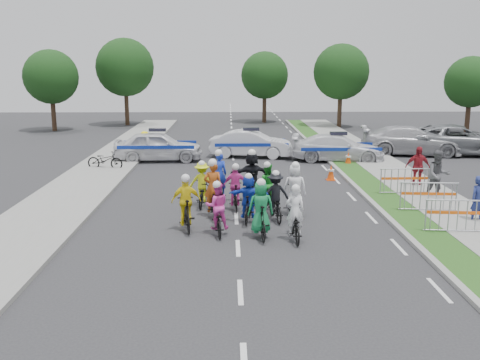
{
  "coord_description": "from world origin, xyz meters",
  "views": [
    {
      "loc": [
        -0.26,
        -14.42,
        5.1
      ],
      "look_at": [
        0.15,
        4.11,
        1.1
      ],
      "focal_mm": 40.0,
      "sensor_mm": 36.0,
      "label": 1
    }
  ],
  "objects_px": {
    "rider_9": "(236,192)",
    "police_car_2": "(338,148)",
    "barrier_1": "(428,198)",
    "rider_3": "(186,209)",
    "cone_1": "(348,159)",
    "rider_1": "(261,214)",
    "civilian_suv": "(457,140)",
    "rider_4": "(275,200)",
    "rider_11": "(252,180)",
    "civilian_sedan": "(411,141)",
    "tree_3": "(125,67)",
    "spectator_2": "(418,167)",
    "marshal_hiviz": "(145,146)",
    "rider_6": "(213,197)",
    "rider_10": "(202,188)",
    "rider_2": "(217,214)",
    "tree_1": "(341,72)",
    "spectator_1": "(438,175)",
    "rider_7": "(295,194)",
    "tree_2": "(471,82)",
    "rider_8": "(267,191)",
    "barrier_2": "(404,182)",
    "rider_5": "(248,201)",
    "tree_4": "(265,75)",
    "parked_bike": "(105,160)",
    "police_car_1": "(251,144)",
    "police_car_0": "(158,146)",
    "rider_12": "(219,184)",
    "barrier_0": "(458,218)",
    "spectator_0": "(479,200)",
    "rider_0": "(295,221)",
    "cone_0": "(331,173)"
  },
  "relations": [
    {
      "from": "rider_7",
      "to": "rider_1",
      "type": "bearing_deg",
      "value": 63.4
    },
    {
      "from": "cone_1",
      "to": "parked_bike",
      "type": "distance_m",
      "value": 12.39
    },
    {
      "from": "rider_10",
      "to": "civilian_suv",
      "type": "distance_m",
      "value": 18.14
    },
    {
      "from": "rider_4",
      "to": "cone_0",
      "type": "distance_m",
      "value": 6.98
    },
    {
      "from": "rider_12",
      "to": "barrier_1",
      "type": "height_order",
      "value": "rider_12"
    },
    {
      "from": "rider_2",
      "to": "marshal_hiviz",
      "type": "height_order",
      "value": "rider_2"
    },
    {
      "from": "police_car_2",
      "to": "cone_1",
      "type": "relative_size",
      "value": 7.03
    },
    {
      "from": "police_car_1",
      "to": "spectator_0",
      "type": "distance_m",
      "value": 14.79
    },
    {
      "from": "spectator_1",
      "to": "tree_3",
      "type": "xyz_separation_m",
      "value": [
        -16.81,
        26.48,
        3.93
      ]
    },
    {
      "from": "rider_2",
      "to": "barrier_2",
      "type": "distance_m",
      "value": 8.7
    },
    {
      "from": "rider_1",
      "to": "rider_9",
      "type": "relative_size",
      "value": 1.07
    },
    {
      "from": "rider_0",
      "to": "rider_12",
      "type": "bearing_deg",
      "value": -65.51
    },
    {
      "from": "rider_10",
      "to": "cone_1",
      "type": "bearing_deg",
      "value": -126.57
    },
    {
      "from": "rider_7",
      "to": "cone_1",
      "type": "relative_size",
      "value": 2.71
    },
    {
      "from": "civilian_sedan",
      "to": "tree_3",
      "type": "xyz_separation_m",
      "value": [
        -19.29,
        16.07,
        4.06
      ]
    },
    {
      "from": "rider_8",
      "to": "spectator_2",
      "type": "xyz_separation_m",
      "value": [
        6.59,
        3.25,
        0.23
      ]
    },
    {
      "from": "spectator_1",
      "to": "tree_3",
      "type": "height_order",
      "value": "tree_3"
    },
    {
      "from": "rider_9",
      "to": "police_car_2",
      "type": "relative_size",
      "value": 0.35
    },
    {
      "from": "tree_2",
      "to": "tree_3",
      "type": "bearing_deg",
      "value": 167.47
    },
    {
      "from": "rider_2",
      "to": "tree_1",
      "type": "xyz_separation_m",
      "value": [
        9.61,
        28.66,
        3.9
      ]
    },
    {
      "from": "barrier_1",
      "to": "rider_3",
      "type": "bearing_deg",
      "value": -168.15
    },
    {
      "from": "rider_9",
      "to": "police_car_2",
      "type": "distance_m",
      "value": 11.37
    },
    {
      "from": "rider_9",
      "to": "tree_1",
      "type": "relative_size",
      "value": 0.25
    },
    {
      "from": "rider_10",
      "to": "cone_1",
      "type": "height_order",
      "value": "rider_10"
    },
    {
      "from": "police_car_1",
      "to": "police_car_0",
      "type": "bearing_deg",
      "value": 111.65
    },
    {
      "from": "rider_4",
      "to": "rider_11",
      "type": "relative_size",
      "value": 0.86
    },
    {
      "from": "rider_1",
      "to": "barrier_2",
      "type": "bearing_deg",
      "value": -145.24
    },
    {
      "from": "police_car_2",
      "to": "rider_3",
      "type": "bearing_deg",
      "value": 159.01
    },
    {
      "from": "rider_6",
      "to": "rider_9",
      "type": "bearing_deg",
      "value": -140.79
    },
    {
      "from": "police_car_2",
      "to": "civilian_suv",
      "type": "relative_size",
      "value": 0.79
    },
    {
      "from": "barrier_2",
      "to": "tree_2",
      "type": "relative_size",
      "value": 0.35
    },
    {
      "from": "rider_7",
      "to": "rider_10",
      "type": "bearing_deg",
      "value": -19.76
    },
    {
      "from": "rider_4",
      "to": "rider_7",
      "type": "distance_m",
      "value": 0.92
    },
    {
      "from": "civilian_suv",
      "to": "tree_2",
      "type": "relative_size",
      "value": 1.08
    },
    {
      "from": "civilian_sedan",
      "to": "tree_1",
      "type": "bearing_deg",
      "value": 13.69
    },
    {
      "from": "rider_1",
      "to": "civilian_suv",
      "type": "height_order",
      "value": "rider_1"
    },
    {
      "from": "rider_5",
      "to": "tree_4",
      "type": "distance_m",
      "value": 31.73
    },
    {
      "from": "tree_1",
      "to": "rider_2",
      "type": "bearing_deg",
      "value": -108.54
    },
    {
      "from": "cone_1",
      "to": "marshal_hiviz",
      "type": "bearing_deg",
      "value": 170.35
    },
    {
      "from": "rider_2",
      "to": "barrier_2",
      "type": "height_order",
      "value": "rider_2"
    },
    {
      "from": "tree_3",
      "to": "rider_3",
      "type": "bearing_deg",
      "value": -76.22
    },
    {
      "from": "spectator_2",
      "to": "rider_2",
      "type": "bearing_deg",
      "value": -139.1
    },
    {
      "from": "rider_7",
      "to": "tree_3",
      "type": "relative_size",
      "value": 0.26
    },
    {
      "from": "rider_12",
      "to": "barrier_0",
      "type": "height_order",
      "value": "rider_12"
    },
    {
      "from": "cone_1",
      "to": "rider_6",
      "type": "bearing_deg",
      "value": -125.54
    },
    {
      "from": "rider_6",
      "to": "tree_2",
      "type": "distance_m",
      "value": 29.63
    },
    {
      "from": "spectator_2",
      "to": "barrier_1",
      "type": "bearing_deg",
      "value": -99.64
    },
    {
      "from": "rider_8",
      "to": "spectator_1",
      "type": "height_order",
      "value": "spectator_1"
    },
    {
      "from": "rider_8",
      "to": "cone_1",
      "type": "bearing_deg",
      "value": -109.48
    },
    {
      "from": "barrier_1",
      "to": "rider_7",
      "type": "bearing_deg",
      "value": -179.11
    }
  ]
}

